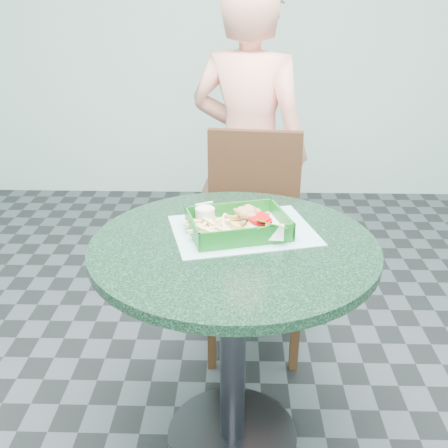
{
  "coord_description": "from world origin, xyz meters",
  "views": [
    {
      "loc": [
        0.01,
        -1.4,
        1.45
      ],
      "look_at": [
        -0.03,
        0.1,
        0.78
      ],
      "focal_mm": 42.0,
      "sensor_mm": 36.0,
      "label": 1
    }
  ],
  "objects_px": {
    "crab_sandwich": "(249,223)",
    "sauce_ramekin": "(210,215)",
    "dining_chair": "(254,228)",
    "food_basket": "(238,234)",
    "diner_person": "(249,151)",
    "cafe_table": "(233,297)"
  },
  "relations": [
    {
      "from": "cafe_table",
      "to": "diner_person",
      "type": "height_order",
      "value": "diner_person"
    },
    {
      "from": "diner_person",
      "to": "sauce_ramekin",
      "type": "relative_size",
      "value": 25.41
    },
    {
      "from": "dining_chair",
      "to": "food_basket",
      "type": "height_order",
      "value": "dining_chair"
    },
    {
      "from": "diner_person",
      "to": "crab_sandwich",
      "type": "distance_m",
      "value": 0.87
    },
    {
      "from": "sauce_ramekin",
      "to": "food_basket",
      "type": "bearing_deg",
      "value": -37.15
    },
    {
      "from": "cafe_table",
      "to": "sauce_ramekin",
      "type": "xyz_separation_m",
      "value": [
        -0.08,
        0.13,
        0.22
      ]
    },
    {
      "from": "diner_person",
      "to": "food_basket",
      "type": "distance_m",
      "value": 0.88
    },
    {
      "from": "dining_chair",
      "to": "cafe_table",
      "type": "bearing_deg",
      "value": -90.43
    },
    {
      "from": "crab_sandwich",
      "to": "sauce_ramekin",
      "type": "bearing_deg",
      "value": 154.84
    },
    {
      "from": "food_basket",
      "to": "diner_person",
      "type": "bearing_deg",
      "value": 86.94
    },
    {
      "from": "dining_chair",
      "to": "diner_person",
      "type": "xyz_separation_m",
      "value": [
        -0.02,
        0.31,
        0.25
      ]
    },
    {
      "from": "cafe_table",
      "to": "food_basket",
      "type": "relative_size",
      "value": 2.96
    },
    {
      "from": "food_basket",
      "to": "sauce_ramekin",
      "type": "height_order",
      "value": "sauce_ramekin"
    },
    {
      "from": "food_basket",
      "to": "dining_chair",
      "type": "bearing_deg",
      "value": 83.1
    },
    {
      "from": "dining_chair",
      "to": "food_basket",
      "type": "bearing_deg",
      "value": -89.99
    },
    {
      "from": "crab_sandwich",
      "to": "cafe_table",
      "type": "bearing_deg",
      "value": -123.39
    },
    {
      "from": "cafe_table",
      "to": "food_basket",
      "type": "xyz_separation_m",
      "value": [
        0.01,
        0.06,
        0.19
      ]
    },
    {
      "from": "dining_chair",
      "to": "sauce_ramekin",
      "type": "bearing_deg",
      "value": -100.53
    },
    {
      "from": "cafe_table",
      "to": "crab_sandwich",
      "type": "bearing_deg",
      "value": 56.61
    },
    {
      "from": "food_basket",
      "to": "cafe_table",
      "type": "bearing_deg",
      "value": -101.27
    },
    {
      "from": "diner_person",
      "to": "sauce_ramekin",
      "type": "bearing_deg",
      "value": 101.92
    },
    {
      "from": "dining_chair",
      "to": "crab_sandwich",
      "type": "height_order",
      "value": "dining_chair"
    }
  ]
}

